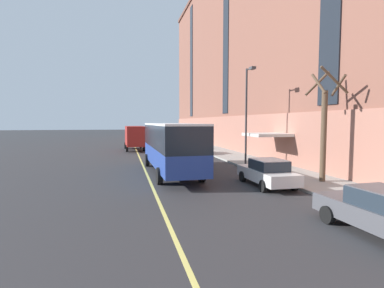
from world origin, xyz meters
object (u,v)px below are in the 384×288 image
object	(u,v)px
street_tree_mid_block	(324,125)
parked_car_darkgray_3	(184,143)
parked_car_navy_0	(196,147)
parked_car_white_1	(267,172)
city_bus	(171,145)
parked_car_darkgray_2	(382,212)
street_lamp	(247,107)
box_truck	(135,137)
parked_car_silver_4	(172,139)

from	to	relation	value
street_tree_mid_block	parked_car_darkgray_3	bearing A→B (deg)	98.39
parked_car_navy_0	parked_car_white_1	world-z (taller)	same
city_bus	parked_car_darkgray_2	size ratio (longest dim) A/B	2.57
parked_car_navy_0	street_lamp	world-z (taller)	street_lamp
parked_car_navy_0	parked_car_darkgray_2	size ratio (longest dim) A/B	1.07
parked_car_darkgray_2	parked_car_darkgray_3	world-z (taller)	same
parked_car_navy_0	city_bus	bearing A→B (deg)	-111.69
street_lamp	box_truck	bearing A→B (deg)	117.59
parked_car_silver_4	city_bus	bearing A→B (deg)	-99.07
city_bus	box_truck	distance (m)	18.23
parked_car_silver_4	street_lamp	world-z (taller)	street_lamp
parked_car_darkgray_2	street_lamp	bearing A→B (deg)	83.30
parked_car_white_1	parked_car_darkgray_2	size ratio (longest dim) A/B	1.01
box_truck	parked_car_darkgray_2	bearing A→B (deg)	-77.84
city_bus	box_truck	world-z (taller)	city_bus
city_bus	box_truck	bearing A→B (deg)	96.01
city_bus	parked_car_darkgray_2	xyz separation A→B (m)	(4.81, -13.06, -1.29)
city_bus	box_truck	size ratio (longest dim) A/B	1.54
city_bus	parked_car_silver_4	xyz separation A→B (m)	(4.74, 29.68, -1.29)
parked_car_white_1	parked_car_darkgray_2	xyz separation A→B (m)	(0.07, -7.73, -0.00)
parked_car_darkgray_2	street_lamp	size ratio (longest dim) A/B	0.58
parked_car_navy_0	parked_car_silver_4	size ratio (longest dim) A/B	1.05
box_truck	parked_car_navy_0	bearing A→B (deg)	-43.54
parked_car_darkgray_3	street_lamp	bearing A→B (deg)	-83.62
box_truck	street_lamp	size ratio (longest dim) A/B	0.97
parked_car_white_1	parked_car_silver_4	size ratio (longest dim) A/B	1.00
street_lamp	parked_car_silver_4	bearing A→B (deg)	93.77
street_lamp	parked_car_navy_0	bearing A→B (deg)	100.60
box_truck	street_lamp	bearing A→B (deg)	-62.41
street_lamp	street_tree_mid_block	bearing A→B (deg)	-77.14
parked_car_white_1	parked_car_darkgray_3	size ratio (longest dim) A/B	0.97
parked_car_darkgray_3	street_tree_mid_block	bearing A→B (deg)	-81.61
parked_car_navy_0	street_tree_mid_block	distance (m)	17.88
parked_car_silver_4	street_tree_mid_block	bearing A→B (deg)	-84.29
parked_car_navy_0	parked_car_darkgray_3	distance (m)	6.73
parked_car_navy_0	parked_car_darkgray_2	world-z (taller)	same
parked_car_white_1	street_tree_mid_block	world-z (taller)	street_tree_mid_block
city_bus	parked_car_darkgray_3	world-z (taller)	city_bus
parked_car_silver_4	parked_car_darkgray_2	bearing A→B (deg)	-89.90
parked_car_white_1	street_lamp	distance (m)	8.50
parked_car_darkgray_3	parked_car_silver_4	xyz separation A→B (m)	(0.03, 11.11, -0.00)
parked_car_darkgray_3	parked_car_silver_4	world-z (taller)	same
parked_car_white_1	street_lamp	world-z (taller)	street_lamp
city_bus	parked_car_silver_4	bearing A→B (deg)	80.93
box_truck	street_tree_mid_block	world-z (taller)	street_tree_mid_block
parked_car_silver_4	box_truck	distance (m)	13.36
parked_car_silver_4	street_tree_mid_block	world-z (taller)	street_tree_mid_block
city_bus	parked_car_white_1	distance (m)	7.24
city_bus	parked_car_navy_0	world-z (taller)	city_bus
parked_car_navy_0	box_truck	world-z (taller)	box_truck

